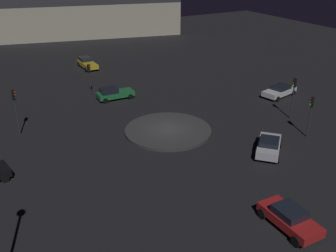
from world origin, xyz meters
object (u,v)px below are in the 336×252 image
(traffic_light_northwest, at_px, (311,109))
(store_building, at_px, (86,16))
(car_silver, at_px, (269,146))
(traffic_light_southeast, at_px, (15,104))
(traffic_light_south, at_px, (89,74))
(car_green, at_px, (114,93))
(car_red, at_px, (289,218))
(traffic_light_west, at_px, (293,90))
(car_white, at_px, (280,91))
(car_yellow, at_px, (87,63))

(traffic_light_northwest, xyz_separation_m, store_building, (2.55, -55.80, 0.66))
(store_building, bearing_deg, car_silver, 100.89)
(traffic_light_northwest, height_order, store_building, store_building)
(traffic_light_southeast, xyz_separation_m, traffic_light_south, (-9.42, -6.74, -0.39))
(car_green, bearing_deg, traffic_light_northwest, -53.97)
(car_red, distance_m, traffic_light_northwest, 14.28)
(car_green, relative_size, traffic_light_southeast, 0.97)
(traffic_light_west, bearing_deg, car_silver, 47.85)
(car_red, xyz_separation_m, traffic_light_northwest, (-11.08, -8.76, 2.11))
(traffic_light_south, xyz_separation_m, store_building, (-11.50, -35.31, 0.73))
(car_white, height_order, traffic_light_southeast, traffic_light_southeast)
(traffic_light_southeast, xyz_separation_m, traffic_light_west, (-25.30, 9.77, -0.10))
(car_silver, distance_m, car_yellow, 33.29)
(car_red, distance_m, car_silver, 9.91)
(car_red, xyz_separation_m, traffic_light_west, (-12.91, -12.74, 2.34))
(car_red, height_order, car_yellow, car_red)
(traffic_light_northwest, relative_size, traffic_light_west, 0.92)
(car_yellow, distance_m, traffic_light_south, 12.44)
(traffic_light_south, height_order, store_building, store_building)
(car_white, bearing_deg, car_red, 35.58)
(car_green, height_order, traffic_light_west, traffic_light_west)
(traffic_light_south, relative_size, traffic_light_west, 0.90)
(car_silver, distance_m, traffic_light_south, 22.95)
(traffic_light_south, bearing_deg, traffic_light_northwest, 20.69)
(car_silver, xyz_separation_m, car_white, (-10.99, -10.13, -0.04))
(car_white, distance_m, traffic_light_southeast, 29.50)
(traffic_light_southeast, bearing_deg, traffic_light_west, 5.58)
(car_white, relative_size, traffic_light_southeast, 1.08)
(car_yellow, relative_size, car_green, 1.04)
(car_silver, distance_m, car_green, 20.04)
(car_green, bearing_deg, car_silver, -67.97)
(car_yellow, relative_size, traffic_light_southeast, 1.00)
(traffic_light_southeast, height_order, traffic_light_south, traffic_light_southeast)
(car_white, xyz_separation_m, traffic_light_southeast, (29.08, -4.27, 2.48))
(car_red, bearing_deg, traffic_light_northwest, -50.68)
(traffic_light_southeast, bearing_deg, car_white, 18.34)
(car_white, distance_m, traffic_light_northwest, 11.22)
(traffic_light_northwest, bearing_deg, traffic_light_southeast, 3.95)
(car_red, distance_m, store_building, 65.18)
(traffic_light_southeast, bearing_deg, traffic_light_south, 62.29)
(car_green, bearing_deg, traffic_light_west, -43.19)
(car_silver, xyz_separation_m, store_building, (-2.83, -56.46, 2.78))
(traffic_light_south, xyz_separation_m, traffic_light_west, (-15.88, 16.51, 0.29))
(traffic_light_south, bearing_deg, store_building, 148.22)
(car_white, relative_size, traffic_light_northwest, 1.21)
(traffic_light_southeast, relative_size, traffic_light_west, 1.03)
(car_silver, bearing_deg, traffic_light_southeast, -81.27)
(car_red, height_order, traffic_light_northwest, traffic_light_northwest)
(car_red, bearing_deg, car_silver, -34.16)
(car_silver, relative_size, traffic_light_south, 1.10)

